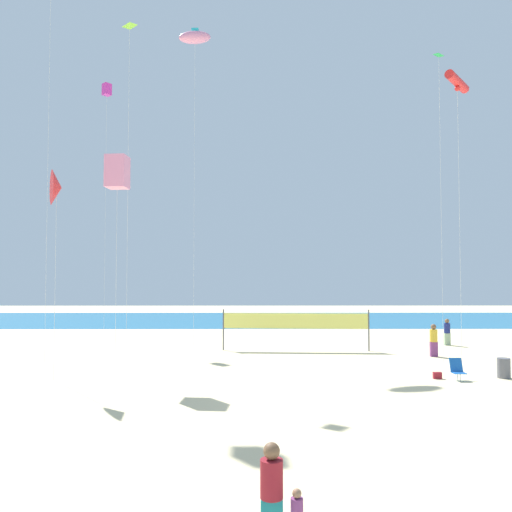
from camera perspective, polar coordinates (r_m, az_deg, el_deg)
The scene contains 16 objects.
ground_plane at distance 19.22m, azimuth 5.71°, elevation -15.24°, with size 120.00×120.00×0.00m, color beige.
ocean_band at distance 53.21m, azimuth 1.78°, elevation -7.00°, with size 120.00×20.00×0.01m, color #1E6B99.
mother_figure at distance 9.10m, azimuth 1.74°, elevation -24.41°, with size 0.37×0.37×1.62m.
beachgoer_navy_shirt at distance 35.13m, azimuth 20.36°, elevation -7.78°, with size 0.38×0.38×1.67m.
beachgoer_mustard_shirt at distance 29.89m, azimuth 19.03°, elevation -8.68°, with size 0.40×0.40×1.76m.
folding_beach_chair at distance 23.62m, azimuth 21.34°, elevation -11.52°, with size 0.52×0.65×0.89m.
trash_barrel at distance 24.82m, azimuth 25.69°, elevation -11.09°, with size 0.53×0.53×0.84m, color #595960.
volleyball_net at distance 30.62m, azimuth 4.39°, elevation -7.33°, with size 8.59×0.59×2.40m.
beach_handbag at distance 23.65m, azimuth 19.40°, elevation -12.34°, with size 0.35×0.17×0.28m, color maroon.
kite_magenta_box at distance 41.19m, azimuth -16.15°, elevation 17.12°, with size 0.75×0.75×18.49m.
kite_pink_box at distance 24.88m, azimuth -15.07°, elevation 8.94°, with size 1.01×1.01×9.88m.
kite_pink_inflatable at distance 36.59m, azimuth -6.76°, elevation 22.83°, with size 2.51×1.96×20.57m.
kite_green_diamond at distance 29.23m, azimuth 19.59°, elevation 18.80°, with size 0.57×0.57×15.70m.
kite_lime_diamond at distance 29.70m, azimuth -13.84°, elevation 22.92°, with size 0.73×0.72×17.47m.
kite_red_tube at distance 26.33m, azimuth 21.34°, elevation 17.39°, with size 1.76×2.08×13.36m.
kite_red_delta at distance 23.59m, azimuth -21.16°, elevation 7.05°, with size 1.04×1.52×8.84m.
Camera 1 is at (-1.96, -18.64, 4.28)m, focal length 36.22 mm.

